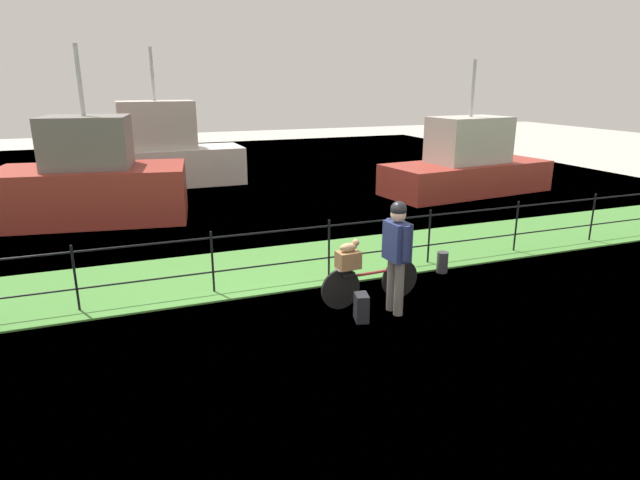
# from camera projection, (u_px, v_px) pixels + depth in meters

# --- Properties ---
(ground_plane) EXTENTS (60.00, 60.00, 0.00)m
(ground_plane) POSITION_uv_depth(u_px,v_px,m) (317.00, 336.00, 7.18)
(ground_plane) COLOR #B2ADA3
(grass_strip) EXTENTS (27.00, 2.40, 0.03)m
(grass_strip) POSITION_uv_depth(u_px,v_px,m) (261.00, 269.00, 9.71)
(grass_strip) COLOR #478438
(grass_strip) RESTS_ON ground
(harbor_water) EXTENTS (30.00, 30.00, 0.00)m
(harbor_water) POSITION_uv_depth(u_px,v_px,m) (204.00, 201.00, 15.19)
(harbor_water) COLOR slate
(harbor_water) RESTS_ON ground
(iron_fence) EXTENTS (18.04, 0.04, 1.03)m
(iron_fence) POSITION_uv_depth(u_px,v_px,m) (273.00, 251.00, 8.82)
(iron_fence) COLOR black
(iron_fence) RESTS_ON ground
(bicycle_main) EXTENTS (1.66, 0.19, 0.63)m
(bicycle_main) POSITION_uv_depth(u_px,v_px,m) (370.00, 283.00, 8.17)
(bicycle_main) COLOR black
(bicycle_main) RESTS_ON ground
(wooden_crate) EXTENTS (0.35, 0.27, 0.26)m
(wooden_crate) POSITION_uv_depth(u_px,v_px,m) (348.00, 260.00, 7.90)
(wooden_crate) COLOR olive
(wooden_crate) RESTS_ON bicycle_main
(terrier_dog) EXTENTS (0.32, 0.16, 0.18)m
(terrier_dog) POSITION_uv_depth(u_px,v_px,m) (350.00, 246.00, 7.85)
(terrier_dog) COLOR tan
(terrier_dog) RESTS_ON wooden_crate
(cyclist_person) EXTENTS (0.28, 0.54, 1.68)m
(cyclist_person) POSITION_uv_depth(u_px,v_px,m) (397.00, 248.00, 7.65)
(cyclist_person) COLOR slate
(cyclist_person) RESTS_ON ground
(backpack_on_paving) EXTENTS (0.24, 0.31, 0.40)m
(backpack_on_paving) POSITION_uv_depth(u_px,v_px,m) (361.00, 307.00, 7.61)
(backpack_on_paving) COLOR black
(backpack_on_paving) RESTS_ON ground
(mooring_bollard) EXTENTS (0.20, 0.20, 0.38)m
(mooring_bollard) POSITION_uv_depth(u_px,v_px,m) (442.00, 262.00, 9.53)
(mooring_bollard) COLOR #38383D
(mooring_bollard) RESTS_ON ground
(moored_boat_near) EXTENTS (5.40, 2.60, 3.87)m
(moored_boat_near) POSITION_uv_depth(u_px,v_px,m) (467.00, 166.00, 16.15)
(moored_boat_near) COLOR #9E3328
(moored_boat_near) RESTS_ON ground
(moored_boat_mid) EXTENTS (4.64, 2.87, 4.10)m
(moored_boat_mid) POSITION_uv_depth(u_px,v_px,m) (92.00, 183.00, 12.92)
(moored_boat_mid) COLOR #9E3328
(moored_boat_mid) RESTS_ON ground
(moored_boat_far) EXTENTS (5.32, 1.89, 4.28)m
(moored_boat_far) POSITION_uv_depth(u_px,v_px,m) (159.00, 156.00, 17.23)
(moored_boat_far) COLOR silver
(moored_boat_far) RESTS_ON ground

